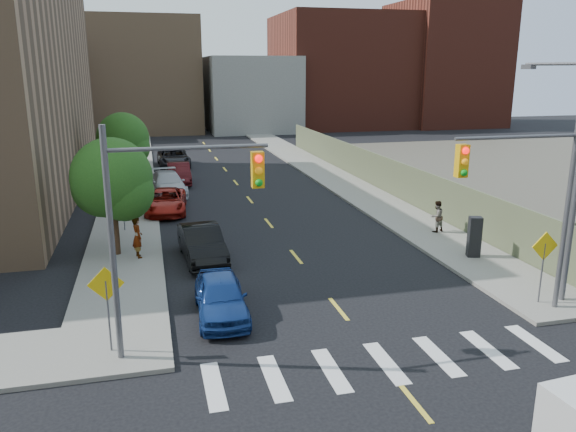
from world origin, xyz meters
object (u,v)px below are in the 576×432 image
parked_car_red (166,201)px  parked_car_white (165,181)px  pedestrian_east (437,216)px  parked_car_maroon (179,173)px  parked_car_blue (221,296)px  parked_car_black (202,243)px  pedestrian_west (138,237)px  payphone (474,237)px  parked_car_grey (174,158)px  parked_car_silver (168,184)px

parked_car_red → parked_car_white: 5.97m
parked_car_red → pedestrian_east: 15.80m
parked_car_white → pedestrian_east: size_ratio=2.74×
parked_car_maroon → parked_car_blue: bearing=-89.6°
parked_car_black → parked_car_white: (-1.07, 15.20, -0.01)m
pedestrian_east → pedestrian_west: bearing=-14.9°
parked_car_red → pedestrian_east: pedestrian_east is taller
payphone → pedestrian_west: (-14.78, 3.58, 0.02)m
parked_car_blue → parked_car_grey: 32.04m
parked_car_black → parked_car_silver: size_ratio=0.89×
parked_car_black → parked_car_silver: (-0.93, 14.29, -0.01)m
parked_car_maroon → parked_car_grey: size_ratio=0.83×
parked_car_blue → pedestrian_east: pedestrian_east is taller
parked_car_blue → parked_car_silver: bearing=94.6°
parked_car_blue → payphone: 12.37m
pedestrian_west → pedestrian_east: 15.10m
parked_car_white → parked_car_blue: bearing=-86.8°
parked_car_blue → parked_car_red: size_ratio=0.84×
parked_car_maroon → pedestrian_west: 17.63m
parked_car_grey → payphone: (11.93, -28.80, 0.28)m
parked_car_maroon → parked_car_black: bearing=-89.7°
parked_car_white → parked_car_grey: size_ratio=0.80×
parked_car_silver → parked_car_maroon: parked_car_maroon is taller
parked_car_black → payphone: 12.33m
pedestrian_east → parked_car_blue: bearing=14.1°
payphone → pedestrian_east: 4.03m
payphone → parked_car_maroon: bearing=136.1°
pedestrian_west → parked_car_maroon: bearing=-24.9°
parked_car_black → payphone: bearing=-17.6°
parked_car_red → parked_car_silver: parked_car_silver is taller
parked_car_red → parked_car_white: size_ratio=1.13×
parked_car_black → parked_car_silver: 14.32m
parked_car_white → pedestrian_west: 14.64m
parked_car_blue → parked_car_silver: (-0.97, 20.45, 0.04)m
parked_car_grey → payphone: payphone is taller
payphone → pedestrian_east: (0.31, 4.02, -0.10)m
parked_car_blue → parked_car_maroon: 24.22m
pedestrian_east → parked_car_red: bearing=-47.5°
parked_car_red → pedestrian_east: bearing=-26.6°
parked_car_white → pedestrian_west: (-1.74, -14.54, 0.32)m
parked_car_silver → pedestrian_east: 18.67m
parked_car_black → pedestrian_east: size_ratio=2.88×
payphone → pedestrian_west: bearing=-177.2°
pedestrian_east → parked_car_grey: bearing=-80.3°
parked_car_black → parked_car_red: (-1.26, 9.23, -0.08)m
parked_car_blue → parked_car_black: (-0.04, 6.16, 0.06)m
parked_car_blue → parked_car_silver: size_ratio=0.80×
parked_car_black → payphone: payphone is taller
parked_car_white → payphone: (13.04, -18.12, 0.30)m
parked_car_maroon → pedestrian_east: (12.24, -16.96, 0.20)m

